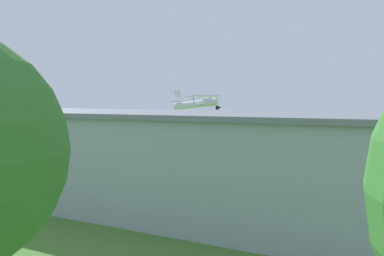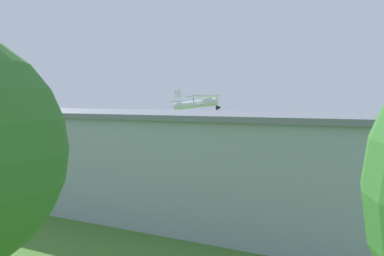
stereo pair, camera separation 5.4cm
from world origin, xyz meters
TOP-DOWN VIEW (x-y plane):
  - ground_plane at (0.00, 0.00)m, footprint 400.00×400.00m
  - hangar at (-2.81, 32.54)m, footprint 40.47×13.84m
  - biplane at (3.81, 7.42)m, footprint 7.88×7.59m
  - car_grey at (16.01, 18.24)m, footprint 2.41×4.68m
  - car_white at (24.38, 19.82)m, footprint 2.51×4.44m
  - person_near_hangar_door at (17.76, 21.80)m, footprint 0.52×0.52m
  - person_at_fence_line at (18.84, 14.67)m, footprint 0.49×0.49m

SIDE VIEW (x-z plane):
  - ground_plane at x=0.00m, z-range 0.00..0.00m
  - person_at_fence_line at x=18.84m, z-range -0.01..1.61m
  - person_near_hangar_door at x=17.76m, z-range 0.00..1.69m
  - car_white at x=24.38m, z-range 0.04..1.67m
  - car_grey at x=16.01m, z-range 0.02..1.75m
  - hangar at x=-2.81m, z-range 0.01..7.73m
  - biplane at x=3.81m, z-range 6.31..10.05m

